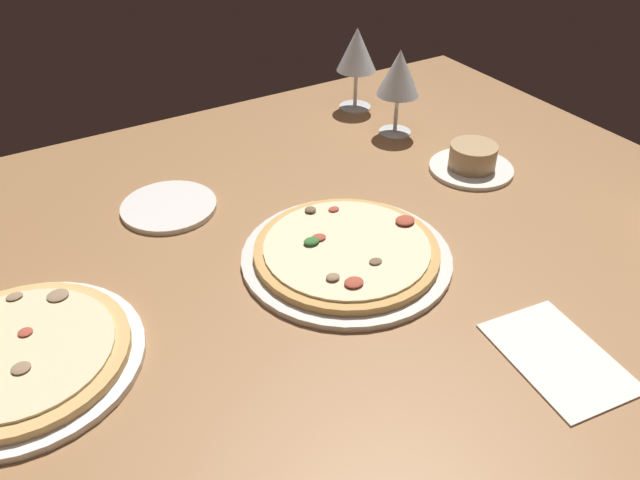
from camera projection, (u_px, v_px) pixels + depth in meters
dining_table at (294, 263)px, 97.09cm from camera, size 150.00×110.00×4.00cm
pizza_main at (347, 253)px, 93.83cm from camera, size 31.08×31.08×3.40cm
pizza_side at (21, 357)px, 76.87cm from camera, size 29.16×29.16×3.35cm
ramekin_on_saucer at (472, 161)px, 115.21cm from camera, size 15.17×15.17×5.12cm
wine_glass_far at (399, 75)px, 121.73cm from camera, size 8.30×8.30×17.10cm
wine_glass_near at (357, 52)px, 131.70cm from camera, size 8.28×8.28×17.36cm
side_plate at (169, 207)px, 105.57cm from camera, size 15.74×15.74×0.90cm
paper_menu at (558, 357)px, 78.29cm from camera, size 13.75×18.81×0.30cm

